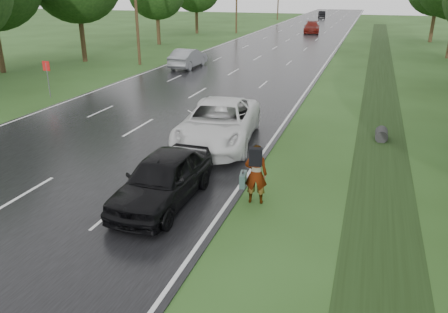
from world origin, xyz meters
name	(u,v)px	position (x,y,z in m)	size (l,w,h in m)	color
ground	(23,196)	(0.00, 0.00, 0.00)	(220.00, 220.00, 0.00)	#264418
road	(283,43)	(0.00, 45.00, 0.02)	(14.00, 180.00, 0.04)	black
edge_stripe_east	(339,45)	(6.75, 45.00, 0.04)	(0.12, 180.00, 0.01)	silver
edge_stripe_west	(232,41)	(-6.75, 45.00, 0.04)	(0.12, 180.00, 0.01)	silver
center_line	(283,43)	(0.00, 45.00, 0.04)	(0.12, 180.00, 0.01)	silver
drainage_ditch	(381,97)	(11.50, 18.71, 0.04)	(2.20, 120.00, 0.56)	black
road_sign	(47,72)	(-8.50, 12.00, 1.64)	(0.50, 0.06, 2.30)	slate
utility_pole_mid	(136,4)	(-9.20, 25.00, 5.20)	(1.60, 0.26, 10.00)	#3E2E19
pedestrian	(255,173)	(7.54, 2.06, 1.03)	(0.97, 0.77, 2.00)	#A5998C
white_pickup	(219,123)	(4.54, 7.15, 0.97)	(3.08, 6.68, 1.86)	white
dark_sedan	(163,179)	(4.75, 1.07, 0.87)	(1.96, 4.87, 1.66)	black
silver_sedan	(188,58)	(-4.36, 24.81, 0.84)	(1.70, 4.88, 1.61)	gray
far_car_red	(312,27)	(1.58, 58.73, 0.85)	(2.28, 5.60, 1.63)	maroon
far_car_dark	(322,14)	(-1.00, 94.11, 0.76)	(1.53, 4.40, 1.45)	black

